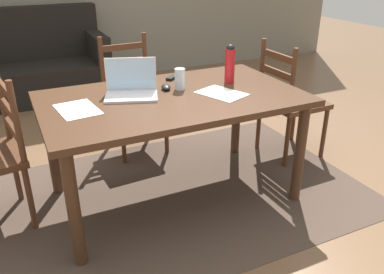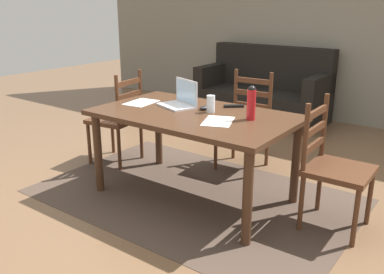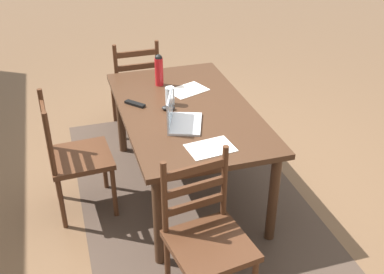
# 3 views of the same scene
# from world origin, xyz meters

# --- Properties ---
(ground_plane) EXTENTS (14.00, 14.00, 0.00)m
(ground_plane) POSITION_xyz_m (0.00, 0.00, 0.00)
(ground_plane) COLOR brown
(area_rug) EXTENTS (2.63, 1.71, 0.01)m
(area_rug) POSITION_xyz_m (0.00, 0.00, 0.00)
(area_rug) COLOR #47382D
(area_rug) RESTS_ON ground
(wall_back) EXTENTS (8.00, 0.12, 2.70)m
(wall_back) POSITION_xyz_m (0.00, 3.14, 1.35)
(wall_back) COLOR gray
(wall_back) RESTS_ON ground
(dining_table) EXTENTS (1.63, 0.96, 0.74)m
(dining_table) POSITION_xyz_m (0.00, 0.00, 0.65)
(dining_table) COLOR #422819
(dining_table) RESTS_ON ground
(chair_right_far) EXTENTS (0.45, 0.45, 0.95)m
(chair_right_far) POSITION_xyz_m (1.10, 0.19, 0.46)
(chair_right_far) COLOR #4C2B19
(chair_right_far) RESTS_ON ground
(chair_far_head) EXTENTS (0.46, 0.46, 0.95)m
(chair_far_head) POSITION_xyz_m (-0.00, 0.85, 0.46)
(chair_far_head) COLOR #4C2B19
(chair_far_head) RESTS_ON ground
(chair_left_far) EXTENTS (0.50, 0.50, 0.95)m
(chair_left_far) POSITION_xyz_m (-1.10, 0.20, 0.46)
(chair_left_far) COLOR #4C2B19
(chair_left_far) RESTS_ON ground
(couch) EXTENTS (1.80, 0.80, 1.00)m
(couch) POSITION_xyz_m (-0.71, 2.66, 0.36)
(couch) COLOR black
(couch) RESTS_ON ground
(laptop) EXTENTS (0.38, 0.32, 0.23)m
(laptop) POSITION_xyz_m (-0.23, 0.12, 0.80)
(laptop) COLOR silver
(laptop) RESTS_ON dining_table
(water_bottle) EXTENTS (0.07, 0.07, 0.26)m
(water_bottle) POSITION_xyz_m (0.47, 0.09, 0.88)
(water_bottle) COLOR red
(water_bottle) RESTS_ON dining_table
(drinking_glass) EXTENTS (0.07, 0.07, 0.14)m
(drinking_glass) POSITION_xyz_m (0.10, 0.10, 0.81)
(drinking_glass) COLOR silver
(drinking_glass) RESTS_ON dining_table
(computer_mouse) EXTENTS (0.08, 0.11, 0.03)m
(computer_mouse) POSITION_xyz_m (0.01, 0.13, 0.76)
(computer_mouse) COLOR black
(computer_mouse) RESTS_ON dining_table
(tv_remote) EXTENTS (0.16, 0.14, 0.02)m
(tv_remote) POSITION_xyz_m (0.16, 0.36, 0.75)
(tv_remote) COLOR black
(tv_remote) RESTS_ON dining_table
(paper_stack_left) EXTENTS (0.30, 0.35, 0.00)m
(paper_stack_left) POSITION_xyz_m (0.30, -0.10, 0.74)
(paper_stack_left) COLOR white
(paper_stack_left) RESTS_ON dining_table
(paper_stack_right) EXTENTS (0.24, 0.32, 0.00)m
(paper_stack_right) POSITION_xyz_m (-0.59, 0.01, 0.74)
(paper_stack_right) COLOR white
(paper_stack_right) RESTS_ON dining_table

